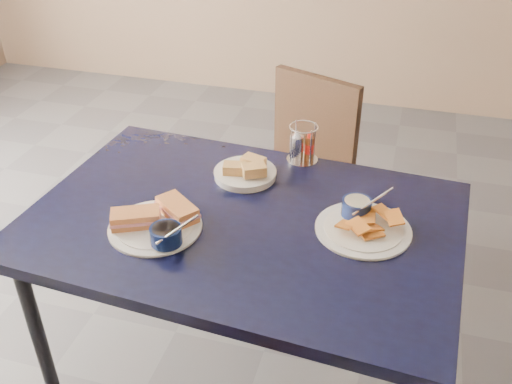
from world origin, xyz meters
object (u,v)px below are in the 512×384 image
(chair_far, at_px, (295,161))
(condiment_caddy, at_px, (302,146))
(plantain_plate, at_px, (362,221))
(sandwich_plate, at_px, (158,222))
(bread_basket, at_px, (246,172))
(dining_table, at_px, (243,233))

(chair_far, relative_size, condiment_caddy, 6.38)
(plantain_plate, relative_size, condiment_caddy, 2.06)
(sandwich_plate, relative_size, condiment_caddy, 2.22)
(sandwich_plate, xyz_separation_m, bread_basket, (0.16, 0.35, -0.00))
(sandwich_plate, bearing_deg, plantain_plate, 17.14)
(sandwich_plate, bearing_deg, bread_basket, 64.84)
(plantain_plate, height_order, bread_basket, plantain_plate)
(dining_table, height_order, chair_far, chair_far)
(bread_basket, xyz_separation_m, condiment_caddy, (0.15, 0.17, 0.03))
(bread_basket, bearing_deg, plantain_plate, -22.83)
(dining_table, bearing_deg, bread_basket, 104.39)
(sandwich_plate, height_order, plantain_plate, same)
(dining_table, relative_size, bread_basket, 6.50)
(chair_far, distance_m, plantain_plate, 0.88)
(chair_far, distance_m, bread_basket, 0.65)
(dining_table, height_order, plantain_plate, plantain_plate)
(chair_far, bearing_deg, bread_basket, -94.70)
(dining_table, bearing_deg, chair_far, 90.61)
(bread_basket, bearing_deg, dining_table, -75.61)
(dining_table, distance_m, sandwich_plate, 0.27)
(sandwich_plate, distance_m, bread_basket, 0.38)
(dining_table, bearing_deg, sandwich_plate, -150.31)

